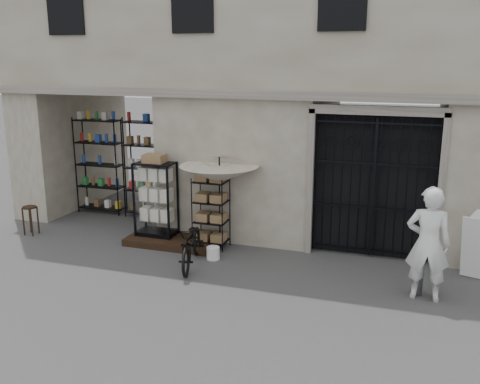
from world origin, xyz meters
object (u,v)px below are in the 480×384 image
(wooden_stool, at_px, (31,220))
(shopkeeper, at_px, (423,298))
(steel_bollard, at_px, (419,271))
(wire_rack, at_px, (211,213))
(market_umbrella, at_px, (219,170))
(bicycle, at_px, (192,265))
(display_cabinet, at_px, (156,203))
(white_bucket, at_px, (213,253))
(easel_sign, at_px, (480,246))

(wooden_stool, bearing_deg, shopkeeper, -4.93)
(steel_bollard, bearing_deg, wire_rack, 165.39)
(market_umbrella, bearing_deg, bicycle, -98.01)
(display_cabinet, bearing_deg, white_bucket, -2.49)
(wire_rack, distance_m, white_bucket, 0.95)
(market_umbrella, height_order, steel_bollard, market_umbrella)
(bicycle, height_order, easel_sign, easel_sign)
(display_cabinet, bearing_deg, easel_sign, 19.49)
(steel_bollard, height_order, shopkeeper, steel_bollard)
(wire_rack, distance_m, market_umbrella, 0.97)
(display_cabinet, distance_m, wire_rack, 1.29)
(market_umbrella, height_order, easel_sign, market_umbrella)
(white_bucket, relative_size, steel_bollard, 0.30)
(easel_sign, bearing_deg, shopkeeper, -110.24)
(wire_rack, height_order, market_umbrella, market_umbrella)
(wooden_stool, xyz_separation_m, easel_sign, (9.54, 0.49, 0.27))
(bicycle, bearing_deg, shopkeeper, -15.24)
(display_cabinet, height_order, steel_bollard, display_cabinet)
(wire_rack, relative_size, white_bucket, 5.82)
(white_bucket, xyz_separation_m, wooden_stool, (-4.55, 0.15, 0.22))
(shopkeeper, bearing_deg, easel_sign, -125.91)
(wire_rack, bearing_deg, bicycle, -90.60)
(easel_sign, bearing_deg, steel_bollard, -116.42)
(display_cabinet, bearing_deg, wooden_stool, -151.27)
(wooden_stool, height_order, steel_bollard, steel_bollard)
(market_umbrella, bearing_deg, white_bucket, -81.14)
(bicycle, bearing_deg, display_cabinet, 127.47)
(steel_bollard, bearing_deg, shopkeeper, -54.29)
(market_umbrella, bearing_deg, steel_bollard, -15.91)
(white_bucket, height_order, easel_sign, easel_sign)
(market_umbrella, distance_m, bicycle, 2.06)
(display_cabinet, height_order, market_umbrella, market_umbrella)
(market_umbrella, xyz_separation_m, bicycle, (-0.16, -1.14, -1.71))
(market_umbrella, distance_m, steel_bollard, 4.41)
(display_cabinet, height_order, wooden_stool, display_cabinet)
(easel_sign, bearing_deg, bicycle, -151.10)
(market_umbrella, height_order, wooden_stool, market_umbrella)
(wooden_stool, xyz_separation_m, shopkeeper, (8.60, -0.74, -0.35))
(white_bucket, bearing_deg, wire_rack, 113.87)
(wooden_stool, bearing_deg, market_umbrella, 7.10)
(wire_rack, relative_size, shopkeeper, 0.79)
(market_umbrella, height_order, white_bucket, market_umbrella)
(bicycle, bearing_deg, steel_bollard, -13.41)
(wooden_stool, height_order, shopkeeper, wooden_stool)
(wire_rack, distance_m, bicycle, 1.32)
(easel_sign, bearing_deg, wooden_stool, -159.70)
(wooden_stool, height_order, easel_sign, easel_sign)
(market_umbrella, relative_size, white_bucket, 8.93)
(display_cabinet, distance_m, steel_bollard, 5.65)
(white_bucket, distance_m, easel_sign, 5.06)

